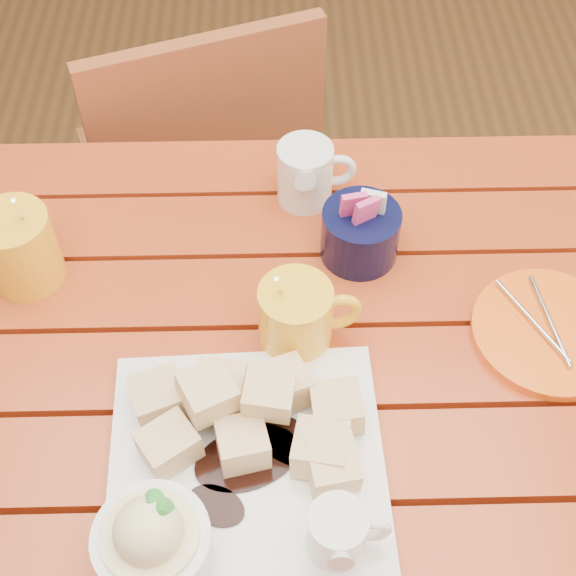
{
  "coord_description": "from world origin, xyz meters",
  "views": [
    {
      "loc": [
        0.02,
        -0.51,
        1.55
      ],
      "look_at": [
        0.04,
        0.06,
        0.82
      ],
      "focal_mm": 50.0,
      "sensor_mm": 36.0,
      "label": 1
    }
  ],
  "objects_px": {
    "dessert_plate": "(229,478)",
    "chair_far": "(202,175)",
    "coffee_mug_left": "(17,247)",
    "orange_saucer": "(551,332)",
    "coffee_mug_right": "(298,317)",
    "table": "(261,412)"
  },
  "relations": [
    {
      "from": "table",
      "to": "coffee_mug_right",
      "type": "xyz_separation_m",
      "value": [
        0.05,
        0.04,
        0.16
      ]
    },
    {
      "from": "coffee_mug_right",
      "to": "chair_far",
      "type": "xyz_separation_m",
      "value": [
        -0.16,
        0.58,
        -0.33
      ]
    },
    {
      "from": "table",
      "to": "chair_far",
      "type": "xyz_separation_m",
      "value": [
        -0.12,
        0.62,
        -0.17
      ]
    },
    {
      "from": "coffee_mug_left",
      "to": "chair_far",
      "type": "height_order",
      "value": "coffee_mug_left"
    },
    {
      "from": "coffee_mug_right",
      "to": "chair_far",
      "type": "bearing_deg",
      "value": 96.95
    },
    {
      "from": "coffee_mug_right",
      "to": "orange_saucer",
      "type": "bearing_deg",
      "value": -8.58
    },
    {
      "from": "table",
      "to": "coffee_mug_left",
      "type": "height_order",
      "value": "coffee_mug_left"
    },
    {
      "from": "coffee_mug_left",
      "to": "chair_far",
      "type": "xyz_separation_m",
      "value": [
        0.18,
        0.47,
        -0.33
      ]
    },
    {
      "from": "dessert_plate",
      "to": "coffee_mug_right",
      "type": "height_order",
      "value": "coffee_mug_right"
    },
    {
      "from": "orange_saucer",
      "to": "coffee_mug_right",
      "type": "bearing_deg",
      "value": -179.75
    },
    {
      "from": "table",
      "to": "coffee_mug_left",
      "type": "bearing_deg",
      "value": 153.7
    },
    {
      "from": "dessert_plate",
      "to": "coffee_mug_left",
      "type": "distance_m",
      "value": 0.4
    },
    {
      "from": "orange_saucer",
      "to": "chair_far",
      "type": "height_order",
      "value": "chair_far"
    },
    {
      "from": "table",
      "to": "coffee_mug_left",
      "type": "distance_m",
      "value": 0.37
    },
    {
      "from": "table",
      "to": "dessert_plate",
      "type": "xyz_separation_m",
      "value": [
        -0.03,
        -0.15,
        0.14
      ]
    },
    {
      "from": "dessert_plate",
      "to": "coffee_mug_right",
      "type": "relative_size",
      "value": 2.1
    },
    {
      "from": "coffee_mug_left",
      "to": "chair_far",
      "type": "distance_m",
      "value": 0.6
    },
    {
      "from": "orange_saucer",
      "to": "chair_far",
      "type": "bearing_deg",
      "value": 128.99
    },
    {
      "from": "dessert_plate",
      "to": "chair_far",
      "type": "relative_size",
      "value": 0.36
    },
    {
      "from": "coffee_mug_right",
      "to": "orange_saucer",
      "type": "distance_m",
      "value": 0.31
    },
    {
      "from": "dessert_plate",
      "to": "coffee_mug_left",
      "type": "xyz_separation_m",
      "value": [
        -0.27,
        0.3,
        0.02
      ]
    },
    {
      "from": "dessert_plate",
      "to": "coffee_mug_left",
      "type": "height_order",
      "value": "coffee_mug_left"
    }
  ]
}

